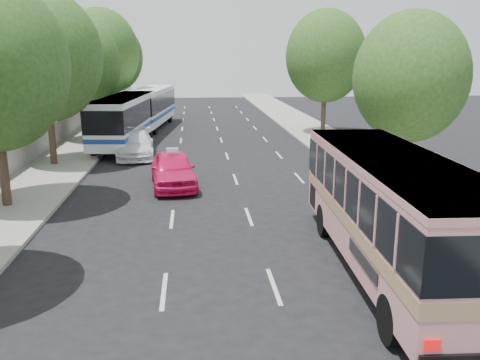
{
  "coord_description": "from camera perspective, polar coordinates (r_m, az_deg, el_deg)",
  "views": [
    {
      "loc": [
        -1.07,
        -14.27,
        5.97
      ],
      "look_at": [
        0.6,
        3.37,
        1.6
      ],
      "focal_mm": 38.0,
      "sensor_mm": 36.0,
      "label": 1
    }
  ],
  "objects": [
    {
      "name": "tour_coach_front",
      "position": [
        34.96,
        -12.86,
        6.97
      ],
      "size": [
        3.41,
        11.24,
        3.31
      ],
      "rotation": [
        0.0,
        0.0,
        -0.09
      ],
      "color": "white",
      "rests_on": "ground"
    },
    {
      "name": "tree_right_near",
      "position": [
        24.31,
        18.87,
        11.32
      ],
      "size": [
        5.1,
        5.1,
        7.95
      ],
      "color": "#38281E",
      "rests_on": "ground"
    },
    {
      "name": "tree_left_f",
      "position": [
        52.75,
        -14.04,
        13.49
      ],
      "size": [
        5.88,
        5.88,
        9.16
      ],
      "color": "#38281E",
      "rests_on": "ground"
    },
    {
      "name": "white_pickup",
      "position": [
        31.11,
        -11.69,
        3.93
      ],
      "size": [
        2.56,
        5.41,
        1.52
      ],
      "primitive_type": "imported",
      "rotation": [
        0.0,
        0.0,
        0.08
      ],
      "color": "white",
      "rests_on": "ground"
    },
    {
      "name": "tour_coach_rear",
      "position": [
        43.69,
        -10.0,
        8.38
      ],
      "size": [
        3.67,
        11.1,
        3.26
      ],
      "rotation": [
        0.0,
        0.0,
        -0.12
      ],
      "color": "white",
      "rests_on": "ground"
    },
    {
      "name": "tree_left_e",
      "position": [
        44.82,
        -15.32,
        13.97
      ],
      "size": [
        6.3,
        6.3,
        9.82
      ],
      "color": "#38281E",
      "rests_on": "ground"
    },
    {
      "name": "low_wall",
      "position": [
        35.85,
        -20.35,
        4.86
      ],
      "size": [
        0.3,
        90.0,
        1.5
      ],
      "primitive_type": "cube",
      "color": "#9E998E",
      "rests_on": "sidewalk_left"
    },
    {
      "name": "tree_left_c",
      "position": [
        29.2,
        -20.99,
        13.27
      ],
      "size": [
        6.0,
        6.0,
        9.35
      ],
      "color": "#38281E",
      "rests_on": "ground"
    },
    {
      "name": "tree_left_d",
      "position": [
        36.97,
        -17.49,
        12.71
      ],
      "size": [
        5.52,
        5.52,
        8.6
      ],
      "color": "#38281E",
      "rests_on": "ground"
    },
    {
      "name": "taxi_roof_sign",
      "position": [
        23.51,
        -7.61,
        3.36
      ],
      "size": [
        0.57,
        0.24,
        0.18
      ],
      "primitive_type": "cube",
      "rotation": [
        0.0,
        0.0,
        0.1
      ],
      "color": "silver",
      "rests_on": "pink_taxi"
    },
    {
      "name": "sidewalk_left",
      "position": [
        35.55,
        -17.43,
        3.67
      ],
      "size": [
        4.0,
        90.0,
        0.15
      ],
      "primitive_type": "cube",
      "color": "#9E998E",
      "rests_on": "ground"
    },
    {
      "name": "tree_right_far",
      "position": [
        39.53,
        9.75,
        13.88
      ],
      "size": [
        6.0,
        6.0,
        9.35
      ],
      "color": "#38281E",
      "rests_on": "ground"
    },
    {
      "name": "pink_bus",
      "position": [
        14.45,
        16.76,
        -2.4
      ],
      "size": [
        3.1,
        10.55,
        3.33
      ],
      "rotation": [
        0.0,
        0.0,
        -0.04
      ],
      "color": "#CC8389",
      "rests_on": "ground"
    },
    {
      "name": "ground",
      "position": [
        15.5,
        -1.05,
        -8.8
      ],
      "size": [
        120.0,
        120.0,
        0.0
      ],
      "primitive_type": "plane",
      "color": "black",
      "rests_on": "ground"
    },
    {
      "name": "pink_taxi",
      "position": [
        23.69,
        -7.54,
        1.19
      ],
      "size": [
        2.43,
        5.01,
        1.65
      ],
      "primitive_type": "imported",
      "rotation": [
        0.0,
        0.0,
        0.1
      ],
      "color": "#EB145E",
      "rests_on": "ground"
    },
    {
      "name": "sidewalk_right",
      "position": [
        36.06,
        10.08,
        4.2
      ],
      "size": [
        4.0,
        90.0,
        0.12
      ],
      "primitive_type": "cube",
      "color": "#9E998E",
      "rests_on": "ground"
    }
  ]
}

